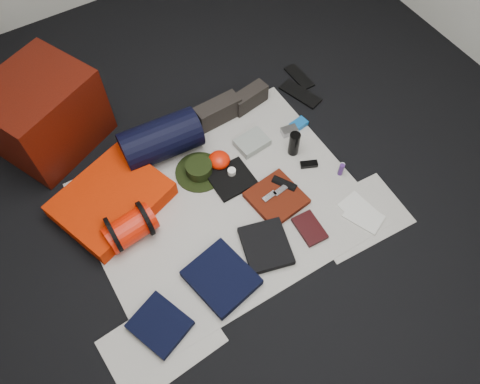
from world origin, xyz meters
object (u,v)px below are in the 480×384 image
navy_duffel (161,140)px  compact_camera (289,131)px  red_cabinet (44,114)px  stuff_sack (130,228)px  sleeping_pad (112,200)px  paperback_book (310,228)px  water_bottle (294,144)px

navy_duffel → compact_camera: (0.80, -0.30, -0.11)m
red_cabinet → navy_duffel: (0.56, -0.47, -0.12)m
stuff_sack → sleeping_pad: bearing=93.3°
sleeping_pad → navy_duffel: (0.44, 0.20, 0.08)m
navy_duffel → paperback_book: navy_duffel is taller
navy_duffel → water_bottle: (0.73, -0.44, -0.04)m
red_cabinet → compact_camera: red_cabinet is taller
sleeping_pad → stuff_sack: 0.25m
sleeping_pad → water_bottle: (1.17, -0.24, 0.03)m
water_bottle → compact_camera: water_bottle is taller
sleeping_pad → compact_camera: (1.24, -0.10, -0.03)m
red_cabinet → paperback_book: red_cabinet is taller
compact_camera → paperback_book: (-0.31, -0.67, -0.01)m
red_cabinet → compact_camera: bearing=-54.3°
compact_camera → paperback_book: size_ratio=0.52×
navy_duffel → paperback_book: (0.48, -0.96, -0.12)m
sleeping_pad → stuff_sack: bearing=-86.7°
water_bottle → stuff_sack: bearing=-179.6°
sleeping_pad → navy_duffel: 0.49m
navy_duffel → water_bottle: size_ratio=2.83×
stuff_sack → water_bottle: size_ratio=1.65×
sleeping_pad → stuff_sack: (0.01, -0.25, 0.03)m
water_bottle → compact_camera: 0.17m
sleeping_pad → red_cabinet: bearing=100.2°
red_cabinet → paperback_book: size_ratio=3.01×
navy_duffel → red_cabinet: bearing=144.2°
paperback_book → navy_duffel: bearing=119.8°
sleeping_pad → compact_camera: size_ratio=5.75×
navy_duffel → stuff_sack: bearing=-129.4°
sleeping_pad → water_bottle: bearing=-11.8°
paperback_book → stuff_sack: bearing=153.7°
sleeping_pad → paperback_book: bearing=-39.6°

